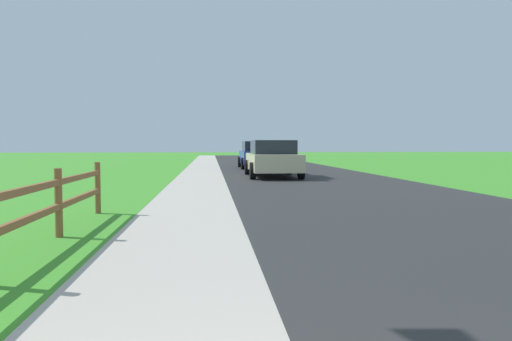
% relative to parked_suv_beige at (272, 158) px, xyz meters
% --- Properties ---
extents(ground_plane, '(120.00, 120.00, 0.00)m').
position_rel_parked_suv_beige_xyz_m(ground_plane, '(-2.09, 5.58, -0.79)').
color(ground_plane, '#3F932A').
extents(road_asphalt, '(7.00, 66.00, 0.01)m').
position_rel_parked_suv_beige_xyz_m(road_asphalt, '(1.41, 7.58, -0.78)').
color(road_asphalt, '#2A2A2A').
rests_on(road_asphalt, ground).
extents(curb_concrete, '(6.00, 66.00, 0.01)m').
position_rel_parked_suv_beige_xyz_m(curb_concrete, '(-5.09, 7.58, -0.78)').
color(curb_concrete, '#B7AEA0').
rests_on(curb_concrete, ground).
extents(grass_verge, '(5.00, 66.00, 0.00)m').
position_rel_parked_suv_beige_xyz_m(grass_verge, '(-6.59, 7.58, -0.78)').
color(grass_verge, '#3F932A').
rests_on(grass_verge, ground).
extents(parked_suv_beige, '(2.18, 4.96, 1.56)m').
position_rel_parked_suv_beige_xyz_m(parked_suv_beige, '(0.00, 0.00, 0.00)').
color(parked_suv_beige, '#C6B793').
rests_on(parked_suv_beige, ground).
extents(parked_car_blue, '(2.05, 4.69, 1.57)m').
position_rel_parked_suv_beige_xyz_m(parked_car_blue, '(0.06, 7.41, 0.01)').
color(parked_car_blue, navy).
rests_on(parked_car_blue, ground).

